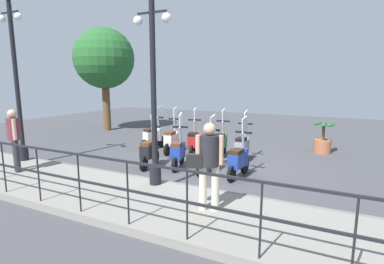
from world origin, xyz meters
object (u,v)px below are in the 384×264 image
scooter_far_3 (172,139)px  tree_large (104,59)px  pedestrian_with_bag (208,160)px  scooter_far_2 (193,140)px  scooter_near_0 (239,159)px  scooter_far_0 (242,146)px  scooter_near_3 (150,150)px  pedestrian_distant (14,135)px  scooter_far_4 (153,136)px  scooter_near_2 (178,151)px  scooter_far_1 (221,142)px  lamp_post_near (154,105)px  potted_palm (323,140)px  lamp_post_far (17,91)px  scooter_near_1 (208,155)px

scooter_far_3 → tree_large: bearing=56.2°
pedestrian_with_bag → scooter_far_2: (4.05, 2.28, -0.60)m
scooter_near_0 → scooter_far_0: same height
scooter_far_2 → scooter_near_0: bearing=-144.5°
tree_large → scooter_far_0: (-2.62, -7.68, -2.96)m
scooter_near_0 → scooter_near_3: size_ratio=1.00×
pedestrian_distant → scooter_near_0: 5.70m
pedestrian_distant → scooter_far_4: 4.43m
scooter_far_4 → scooter_near_2: bearing=-117.2°
scooter_near_0 → scooter_near_3: (-0.21, 2.56, 0.00)m
tree_large → scooter_near_3: tree_large is taller
scooter_far_1 → scooter_far_3: 1.69m
scooter_far_2 → scooter_far_4: size_ratio=1.00×
pedestrian_with_bag → pedestrian_distant: bearing=68.4°
scooter_far_4 → scooter_near_3: bearing=-135.8°
pedestrian_with_bag → scooter_near_2: size_ratio=1.03×
pedestrian_with_bag → lamp_post_near: bearing=43.5°
potted_palm → scooter_far_0: bearing=136.7°
scooter_far_4 → scooter_near_0: bearing=-101.5°
pedestrian_distant → scooter_far_3: size_ratio=1.03×
scooter_near_3 → scooter_far_0: 2.80m
lamp_post_far → tree_large: size_ratio=0.91×
lamp_post_near → scooter_near_3: 2.37m
scooter_near_2 → scooter_far_4: same height
potted_palm → scooter_far_0: 3.11m
scooter_near_2 → scooter_far_2: size_ratio=1.00×
scooter_far_3 → scooter_near_1: bearing=-134.3°
tree_large → scooter_far_1: 7.87m
scooter_far_2 → potted_palm: bearing=-77.0°
pedestrian_with_bag → scooter_far_4: size_ratio=1.03×
lamp_post_near → potted_palm: size_ratio=3.82×
scooter_far_4 → potted_palm: bearing=-56.0°
pedestrian_distant → scooter_far_2: bearing=172.2°
tree_large → scooter_far_0: size_ratio=3.19×
scooter_far_1 → scooter_far_4: (-0.06, 2.55, 0.00)m
scooter_far_1 → scooter_far_0: bearing=-111.8°
lamp_post_far → scooter_far_4: lamp_post_far is taller
pedestrian_with_bag → scooter_far_2: size_ratio=1.03×
scooter_far_0 → scooter_far_3: same height
scooter_near_0 → scooter_near_2: 1.79m
pedestrian_distant → potted_palm: (6.25, -6.88, -0.63)m
scooter_near_0 → scooter_far_2: size_ratio=1.00×
scooter_far_1 → scooter_near_3: bearing=139.4°
potted_palm → lamp_post_far: bearing=125.4°
pedestrian_with_bag → scooter_far_2: pedestrian_with_bag is taller
scooter_far_2 → lamp_post_far: bearing=114.2°
pedestrian_distant → scooter_far_2: size_ratio=1.03×
pedestrian_distant → scooter_far_0: pedestrian_distant is taller
scooter_near_3 → scooter_far_3: 1.75m
tree_large → scooter_near_1: size_ratio=3.19×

